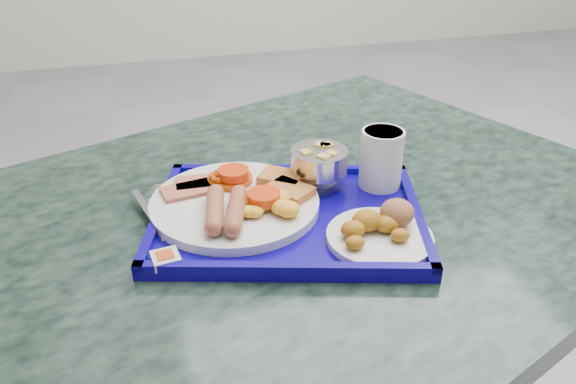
% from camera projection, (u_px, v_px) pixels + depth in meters
% --- Properties ---
extents(floor, '(6.00, 6.00, 0.00)m').
position_uv_depth(floor, '(471.00, 253.00, 2.19)').
color(floor, gray).
rests_on(floor, ground).
extents(table, '(1.53, 1.28, 0.81)m').
position_uv_depth(table, '(260.00, 320.00, 0.99)').
color(table, slate).
rests_on(table, floor).
extents(tray, '(0.48, 0.40, 0.02)m').
position_uv_depth(tray, '(288.00, 217.00, 0.87)').
color(tray, '#0C0284').
rests_on(tray, table).
extents(main_plate, '(0.27, 0.27, 0.04)m').
position_uv_depth(main_plate, '(240.00, 200.00, 0.88)').
color(main_plate, silver).
rests_on(main_plate, tray).
extents(bread_plate, '(0.15, 0.15, 0.05)m').
position_uv_depth(bread_plate, '(381.00, 229.00, 0.81)').
color(bread_plate, silver).
rests_on(bread_plate, tray).
extents(fruit_bowl, '(0.10, 0.10, 0.07)m').
position_uv_depth(fruit_bowl, '(319.00, 161.00, 0.93)').
color(fruit_bowl, '#ACACAF').
rests_on(fruit_bowl, tray).
extents(juice_cup, '(0.07, 0.07, 0.10)m').
position_uv_depth(juice_cup, '(381.00, 157.00, 0.93)').
color(juice_cup, white).
rests_on(juice_cup, tray).
extents(spoon, '(0.04, 0.17, 0.01)m').
position_uv_depth(spoon, '(158.00, 198.00, 0.91)').
color(spoon, '#ACACAF').
rests_on(spoon, tray).
extents(knife, '(0.05, 0.16, 0.00)m').
position_uv_depth(knife, '(149.00, 213.00, 0.87)').
color(knife, '#ACACAF').
rests_on(knife, tray).
extents(jam_packet, '(0.04, 0.04, 0.01)m').
position_uv_depth(jam_packet, '(166.00, 259.00, 0.76)').
color(jam_packet, silver).
rests_on(jam_packet, tray).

